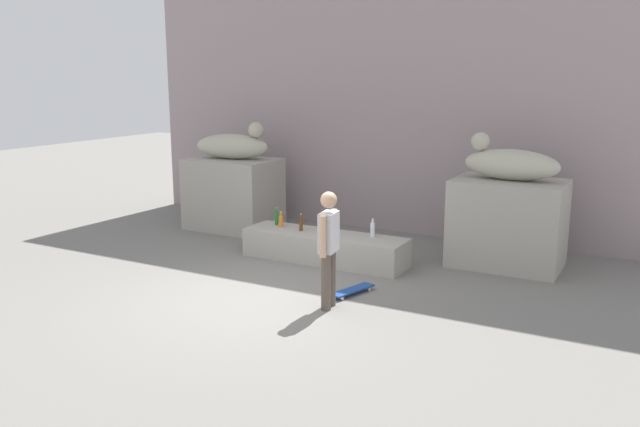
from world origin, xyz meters
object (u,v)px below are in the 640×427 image
at_px(statue_reclining_right, 509,163).
at_px(skater, 329,245).
at_px(skateboard, 352,290).
at_px(bottle_clear, 373,229).
at_px(statue_reclining_left, 234,145).
at_px(bottle_brown, 301,224).
at_px(bottle_orange, 281,221).
at_px(bottle_green, 277,218).

xyz_separation_m(statue_reclining_right, skater, (-1.68, -3.29, -0.85)).
xyz_separation_m(skateboard, bottle_clear, (-0.37, 1.55, 0.57)).
bearing_deg(statue_reclining_left, skater, -50.24).
bearing_deg(bottle_clear, bottle_brown, -170.17).
bearing_deg(statue_reclining_right, statue_reclining_left, 4.18).
height_order(statue_reclining_left, bottle_clear, statue_reclining_left).
bearing_deg(statue_reclining_right, skateboard, 62.29).
bearing_deg(bottle_clear, statue_reclining_left, 163.61).
relative_size(bottle_orange, bottle_brown, 0.92).
bearing_deg(bottle_clear, bottle_green, -178.64).
relative_size(skater, bottle_green, 5.07).
relative_size(skateboard, bottle_clear, 2.59).
bearing_deg(skater, bottle_clear, 0.06).
bearing_deg(statue_reclining_left, statue_reclining_right, -10.63).
xyz_separation_m(statue_reclining_left, bottle_orange, (1.90, -1.21, -1.16)).
relative_size(statue_reclining_right, skater, 0.98).
xyz_separation_m(skater, skateboard, (0.05, 0.67, -0.86)).
bearing_deg(skateboard, bottle_orange, 73.26).
bearing_deg(bottle_brown, skater, -51.14).
relative_size(bottle_orange, bottle_green, 0.86).
relative_size(statue_reclining_left, statue_reclining_right, 1.02).
bearing_deg(bottle_orange, bottle_brown, -10.49).
xyz_separation_m(statue_reclining_left, bottle_clear, (3.66, -1.08, -1.14)).
bearing_deg(statue_reclining_left, bottle_clear, -26.98).
height_order(skater, skateboard, skater).
bearing_deg(skater, statue_reclining_right, -35.15).
relative_size(statue_reclining_right, bottle_orange, 5.78).
xyz_separation_m(bottle_green, bottle_clear, (1.91, 0.05, -0.01)).
distance_m(skater, bottle_clear, 2.26).
distance_m(statue_reclining_right, bottle_orange, 4.12).
xyz_separation_m(statue_reclining_right, bottle_green, (-3.91, -1.12, -1.14)).
distance_m(skateboard, bottle_orange, 2.62).
bearing_deg(skateboard, bottle_green, 73.42).
distance_m(statue_reclining_left, bottle_brown, 2.93).
xyz_separation_m(bottle_green, bottle_brown, (0.62, -0.18, -0.01)).
distance_m(bottle_clear, bottle_brown, 1.31).
bearing_deg(statue_reclining_left, bottle_orange, -43.20).
height_order(statue_reclining_right, skater, statue_reclining_right).
height_order(bottle_clear, bottle_brown, bottle_clear).
bearing_deg(statue_reclining_left, bottle_green, -43.35).
bearing_deg(statue_reclining_right, bottle_green, 20.16).
xyz_separation_m(skateboard, bottle_green, (-2.28, 1.50, 0.58)).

